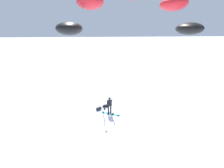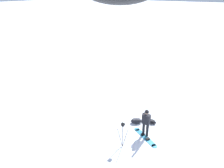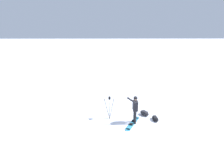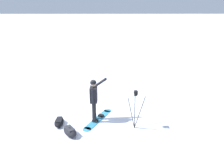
{
  "view_description": "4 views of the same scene",
  "coord_description": "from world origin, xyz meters",
  "px_view_note": "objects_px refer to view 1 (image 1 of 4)",
  "views": [
    {
      "loc": [
        12.27,
        -1.92,
        7.28
      ],
      "look_at": [
        3.15,
        -0.86,
        3.91
      ],
      "focal_mm": 23.8,
      "sensor_mm": 36.0,
      "label": 1
    },
    {
      "loc": [
        8.99,
        3.09,
        7.26
      ],
      "look_at": [
        3.4,
        -0.84,
        4.19
      ],
      "focal_mm": 33.54,
      "sensor_mm": 36.0,
      "label": 2
    },
    {
      "loc": [
        1.89,
        8.65,
        5.03
      ],
      "look_at": [
        1.68,
        -0.98,
        2.28
      ],
      "focal_mm": 29.02,
      "sensor_mm": 36.0,
      "label": 3
    },
    {
      "loc": [
        0.89,
        -7.84,
        4.01
      ],
      "look_at": [
        1.03,
        -1.04,
        1.56
      ],
      "focal_mm": 34.03,
      "sensor_mm": 36.0,
      "label": 4
    }
  ],
  "objects_px": {
    "snowboard": "(111,114)",
    "gear_bag_small": "(106,106)",
    "gear_bag_large": "(99,108)",
    "snowboarder": "(110,104)",
    "camera_tripod": "(105,112)",
    "traction_kite": "(133,12)"
  },
  "relations": [
    {
      "from": "snowboarder",
      "to": "gear_bag_small",
      "type": "height_order",
      "value": "snowboarder"
    },
    {
      "from": "gear_bag_large",
      "to": "gear_bag_small",
      "type": "relative_size",
      "value": 1.05
    },
    {
      "from": "traction_kite",
      "to": "snowboarder",
      "type": "bearing_deg",
      "value": -178.11
    },
    {
      "from": "gear_bag_large",
      "to": "gear_bag_small",
      "type": "xyz_separation_m",
      "value": [
        -0.51,
        0.69,
        -0.03
      ]
    },
    {
      "from": "snowboard",
      "to": "gear_bag_small",
      "type": "bearing_deg",
      "value": -165.75
    },
    {
      "from": "camera_tripod",
      "to": "gear_bag_small",
      "type": "distance_m",
      "value": 2.86
    },
    {
      "from": "gear_bag_small",
      "to": "traction_kite",
      "type": "bearing_deg",
      "value": 3.61
    },
    {
      "from": "camera_tripod",
      "to": "gear_bag_small",
      "type": "relative_size",
      "value": 1.98
    },
    {
      "from": "snowboard",
      "to": "traction_kite",
      "type": "bearing_deg",
      "value": 1.16
    },
    {
      "from": "snowboard",
      "to": "traction_kite",
      "type": "relative_size",
      "value": 0.32
    },
    {
      "from": "traction_kite",
      "to": "gear_bag_small",
      "type": "relative_size",
      "value": 7.39
    },
    {
      "from": "snowboarder",
      "to": "traction_kite",
      "type": "distance_m",
      "value": 9.36
    },
    {
      "from": "snowboarder",
      "to": "snowboard",
      "type": "relative_size",
      "value": 0.97
    },
    {
      "from": "traction_kite",
      "to": "camera_tripod",
      "type": "xyz_separation_m",
      "value": [
        -4.91,
        -0.75,
        -6.86
      ]
    },
    {
      "from": "snowboarder",
      "to": "gear_bag_large",
      "type": "bearing_deg",
      "value": -128.33
    },
    {
      "from": "snowboarder",
      "to": "gear_bag_small",
      "type": "bearing_deg",
      "value": -167.95
    },
    {
      "from": "gear_bag_large",
      "to": "camera_tripod",
      "type": "relative_size",
      "value": 0.53
    },
    {
      "from": "snowboarder",
      "to": "snowboard",
      "type": "distance_m",
      "value": 0.97
    },
    {
      "from": "snowboarder",
      "to": "traction_kite",
      "type": "height_order",
      "value": "traction_kite"
    },
    {
      "from": "traction_kite",
      "to": "snowboard",
      "type": "bearing_deg",
      "value": -178.84
    },
    {
      "from": "snowboarder",
      "to": "traction_kite",
      "type": "relative_size",
      "value": 0.31
    },
    {
      "from": "snowboard",
      "to": "gear_bag_large",
      "type": "xyz_separation_m",
      "value": [
        -0.89,
        -1.05,
        0.13
      ]
    }
  ]
}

